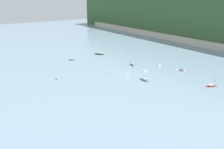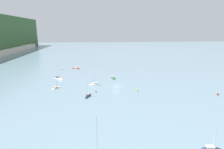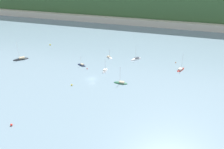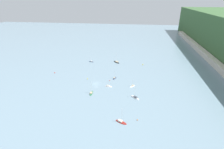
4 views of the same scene
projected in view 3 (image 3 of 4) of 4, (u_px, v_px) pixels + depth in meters
name	position (u px, v px, depth m)	size (l,w,h in m)	color
ground_plane	(92.00, 79.00, 104.31)	(600.00, 600.00, 0.00)	slate
shore_town_strip	(134.00, 22.00, 188.57)	(400.52, 6.00, 5.31)	beige
sailboat_1	(105.00, 71.00, 111.69)	(2.15, 5.37, 7.03)	silver
sailboat_2	(109.00, 58.00, 126.91)	(5.17, 4.39, 5.59)	white
sailboat_3	(181.00, 70.00, 112.82)	(4.74, 6.80, 9.38)	maroon
sailboat_4	(136.00, 59.00, 124.69)	(6.10, 6.45, 8.86)	silver
sailboat_5	(82.00, 65.00, 117.60)	(5.53, 2.94, 6.46)	#232D4C
sailboat_6	(21.00, 59.00, 124.55)	(8.16, 7.69, 11.51)	black
sailboat_7	(121.00, 83.00, 100.67)	(6.63, 2.13, 9.12)	#2D6647
mooring_buoy_0	(87.00, 69.00, 113.69)	(0.55, 0.55, 0.55)	red
mooring_buoy_1	(11.00, 125.00, 74.94)	(0.80, 0.80, 0.80)	red
mooring_buoy_2	(50.00, 45.00, 144.88)	(0.89, 0.89, 0.89)	yellow
mooring_buoy_3	(176.00, 62.00, 120.45)	(0.55, 0.55, 0.55)	orange
mooring_buoy_4	(72.00, 85.00, 98.82)	(0.69, 0.69, 0.69)	yellow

